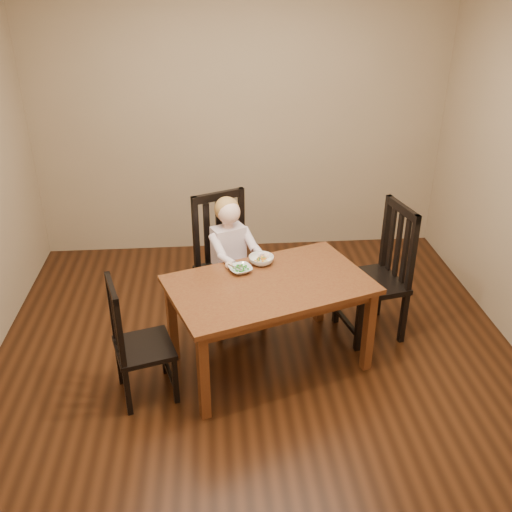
{
  "coord_description": "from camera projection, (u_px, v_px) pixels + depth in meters",
  "views": [
    {
      "loc": [
        -0.3,
        -3.45,
        2.68
      ],
      "look_at": [
        0.0,
        0.25,
        0.76
      ],
      "focal_mm": 40.0,
      "sensor_mm": 36.0,
      "label": 1
    }
  ],
  "objects": [
    {
      "name": "room",
      "position": [
        259.0,
        193.0,
        3.69
      ],
      "size": [
        4.01,
        4.01,
        2.71
      ],
      "color": "#3A1C0C",
      "rests_on": "ground"
    },
    {
      "name": "dining_table",
      "position": [
        269.0,
        292.0,
        4.01
      ],
      "size": [
        1.58,
        1.24,
        0.69
      ],
      "rotation": [
        0.0,
        0.0,
        0.34
      ],
      "color": "#542413",
      "rests_on": "room"
    },
    {
      "name": "chair_child",
      "position": [
        227.0,
        263.0,
        4.59
      ],
      "size": [
        0.61,
        0.6,
        1.08
      ],
      "rotation": [
        0.0,
        0.0,
        3.55
      ],
      "color": "black",
      "rests_on": "room"
    },
    {
      "name": "chair_left",
      "position": [
        137.0,
        343.0,
        3.78
      ],
      "size": [
        0.47,
        0.48,
        0.9
      ],
      "rotation": [
        0.0,
        0.0,
        -1.28
      ],
      "color": "black",
      "rests_on": "room"
    },
    {
      "name": "chair_right",
      "position": [
        379.0,
        274.0,
        4.43
      ],
      "size": [
        0.54,
        0.55,
        1.08
      ],
      "rotation": [
        0.0,
        0.0,
        1.79
      ],
      "color": "black",
      "rests_on": "room"
    },
    {
      "name": "toddler",
      "position": [
        230.0,
        250.0,
        4.48
      ],
      "size": [
        0.47,
        0.52,
        0.57
      ],
      "primitive_type": null,
      "rotation": [
        0.0,
        0.0,
        3.55
      ],
      "color": "silver",
      "rests_on": "chair_child"
    },
    {
      "name": "bowl_peas",
      "position": [
        240.0,
        269.0,
        4.1
      ],
      "size": [
        0.21,
        0.21,
        0.04
      ],
      "primitive_type": "imported",
      "rotation": [
        0.0,
        0.0,
        0.33
      ],
      "color": "white",
      "rests_on": "dining_table"
    },
    {
      "name": "bowl_veg",
      "position": [
        261.0,
        260.0,
        4.21
      ],
      "size": [
        0.2,
        0.2,
        0.06
      ],
      "primitive_type": "imported",
      "rotation": [
        0.0,
        0.0,
        -0.08
      ],
      "color": "white",
      "rests_on": "dining_table"
    },
    {
      "name": "fork",
      "position": [
        236.0,
        269.0,
        4.06
      ],
      "size": [
        0.13,
        0.06,
        0.05
      ],
      "rotation": [
        0.0,
        0.0,
        1.23
      ],
      "color": "silver",
      "rests_on": "bowl_peas"
    }
  ]
}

